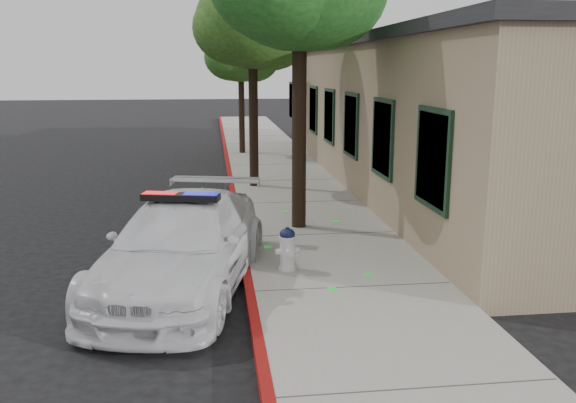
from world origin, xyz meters
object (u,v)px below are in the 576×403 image
(police_car, at_px, (183,245))
(street_tree_mid, at_px, (253,26))
(fire_hydrant, at_px, (287,249))
(clapboard_building, at_px, (451,112))
(street_tree_far, at_px, (241,56))

(police_car, xyz_separation_m, street_tree_mid, (1.66, 7.70, 3.81))
(police_car, distance_m, fire_hydrant, 1.72)
(clapboard_building, height_order, police_car, clapboard_building)
(clapboard_building, height_order, street_tree_mid, street_tree_mid)
(police_car, bearing_deg, street_tree_far, 96.83)
(clapboard_building, distance_m, fire_hydrant, 10.16)
(clapboard_building, distance_m, street_tree_mid, 6.47)
(street_tree_far, bearing_deg, clapboard_building, -45.60)
(police_car, bearing_deg, clapboard_building, 61.02)
(fire_hydrant, distance_m, street_tree_far, 14.57)
(fire_hydrant, height_order, street_tree_mid, street_tree_mid)
(clapboard_building, xyz_separation_m, street_tree_mid, (-5.97, -0.67, 2.40))
(clapboard_building, bearing_deg, police_car, -132.35)
(fire_hydrant, bearing_deg, clapboard_building, 46.01)
(clapboard_building, bearing_deg, street_tree_far, 134.40)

